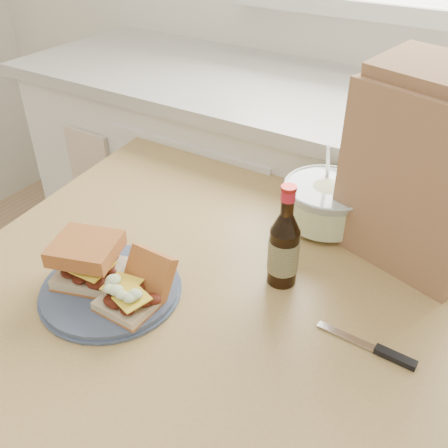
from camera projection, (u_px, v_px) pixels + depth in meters
The scene contains 9 objects.
cabinet_run at pixel (371, 248), 1.60m from camera, with size 2.50×0.64×0.94m.
dining_table at pixel (218, 311), 1.05m from camera, with size 1.09×1.09×0.81m.
plate at pixel (111, 289), 0.92m from camera, with size 0.25×0.25×0.02m, color #42506B.
sandwich_left at pixel (88, 260), 0.91m from camera, with size 0.14×0.13×0.08m.
sandwich_right at pixel (135, 289), 0.87m from camera, with size 0.10×0.13×0.08m.
coleslaw_bowl at pixel (326, 205), 1.08m from camera, with size 0.19×0.19×0.19m.
beer_bottle at pixel (284, 248), 0.91m from camera, with size 0.06×0.06×0.21m.
knife at pixel (382, 352), 0.80m from camera, with size 0.17×0.02×0.01m.
paper_bag at pixel (424, 177), 0.93m from camera, with size 0.27×0.17×0.35m, color #A67350.
Camera 1 is at (0.28, 0.37, 1.44)m, focal length 40.00 mm.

